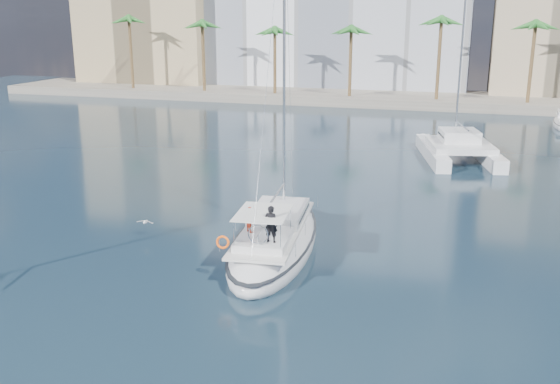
% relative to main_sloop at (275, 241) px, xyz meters
% --- Properties ---
extents(ground, '(160.00, 160.00, 0.00)m').
position_rel_main_sloop_xyz_m(ground, '(-0.59, -1.32, -0.56)').
color(ground, black).
rests_on(ground, ground).
extents(quay, '(120.00, 14.00, 1.20)m').
position_rel_main_sloop_xyz_m(quay, '(-0.59, 59.68, 0.04)').
color(quay, gray).
rests_on(quay, ground).
extents(building_modern, '(42.00, 16.00, 28.00)m').
position_rel_main_sloop_xyz_m(building_modern, '(-12.59, 71.68, 13.44)').
color(building_modern, white).
rests_on(building_modern, ground).
extents(building_tan_left, '(22.00, 14.00, 22.00)m').
position_rel_main_sloop_xyz_m(building_tan_left, '(-42.59, 67.68, 10.44)').
color(building_tan_left, tan).
rests_on(building_tan_left, ground).
extents(palm_left, '(3.60, 3.60, 12.30)m').
position_rel_main_sloop_xyz_m(palm_left, '(-34.59, 55.68, 9.72)').
color(palm_left, brown).
rests_on(palm_left, ground).
extents(palm_centre, '(3.60, 3.60, 12.30)m').
position_rel_main_sloop_xyz_m(palm_centre, '(-0.59, 55.68, 9.72)').
color(palm_centre, brown).
rests_on(palm_centre, ground).
extents(main_sloop, '(5.40, 13.02, 18.78)m').
position_rel_main_sloop_xyz_m(main_sloop, '(0.00, 0.00, 0.00)').
color(main_sloop, silver).
rests_on(main_sloop, ground).
extents(catamaran, '(7.90, 12.05, 16.28)m').
position_rel_main_sloop_xyz_m(catamaran, '(8.47, 25.17, 0.57)').
color(catamaran, silver).
rests_on(catamaran, ground).
extents(seagull, '(1.01, 0.43, 0.19)m').
position_rel_main_sloop_xyz_m(seagull, '(-7.51, 0.05, 0.29)').
color(seagull, silver).
rests_on(seagull, ground).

